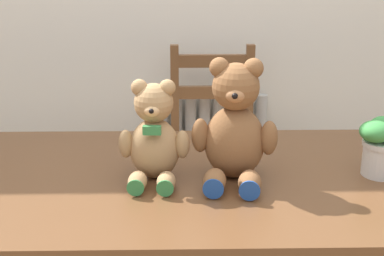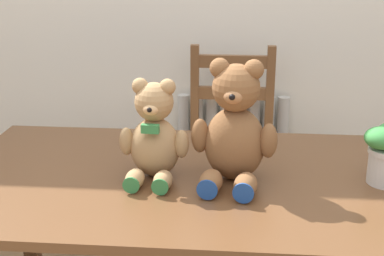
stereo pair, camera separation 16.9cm
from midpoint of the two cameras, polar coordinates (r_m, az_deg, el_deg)
name	(u,v)px [view 2 (the right image)]	position (r m, az deg, el deg)	size (l,w,h in m)	color
radiator	(232,166)	(2.84, 5.94, -4.14)	(0.58, 0.10, 0.70)	beige
dining_table	(190,198)	(1.79, 2.47, -7.50)	(1.58, 0.90, 0.71)	brown
wooden_chair_behind	(230,155)	(2.57, 5.99, -2.92)	(0.40, 0.40, 0.98)	brown
teddy_bear_left	(154,136)	(1.69, -1.23, -0.93)	(0.23, 0.23, 0.33)	tan
teddy_bear_right	(234,130)	(1.67, 7.43, -0.29)	(0.28, 0.29, 0.39)	brown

